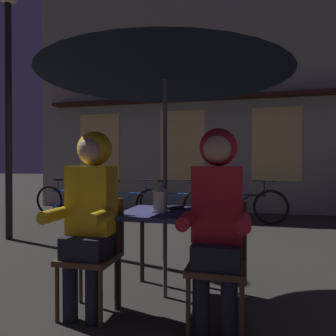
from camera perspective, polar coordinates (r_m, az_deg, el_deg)
name	(u,v)px	position (r m, az deg, el deg)	size (l,w,h in m)	color
ground_plane	(165,297)	(2.98, -0.52, -21.90)	(60.00, 60.00, 0.00)	#2D2B28
cafe_table	(165,223)	(2.80, -0.52, -9.73)	(0.72, 0.72, 0.74)	navy
patio_umbrella	(165,57)	(2.90, -0.52, 19.09)	(2.10, 2.10, 2.31)	#4C4C51
lantern	(160,198)	(2.71, -1.44, -5.30)	(0.11, 0.11, 0.23)	white
chair_left	(94,248)	(2.65, -12.97, -13.62)	(0.40, 0.40, 0.87)	#513823
chair_right	(218,256)	(2.40, 8.80, -15.18)	(0.40, 0.40, 0.87)	#513823
person_left_hooded	(90,203)	(2.54, -13.57, -6.07)	(0.45, 0.56, 1.40)	black
person_right_hooded	(217,207)	(2.27, 8.70, -6.87)	(0.45, 0.56, 1.40)	black
shopfront_building	(229,85)	(8.30, 10.67, 14.26)	(10.00, 0.93, 6.20)	#9E9389
street_lamp	(8,60)	(5.67, -26.45, 16.72)	(0.32, 0.32, 3.88)	black
bicycle_nearest	(70,200)	(7.46, -17.03, -5.45)	(1.68, 0.08, 0.84)	black
bicycle_second	(127,203)	(6.67, -7.21, -6.16)	(1.68, 0.16, 0.84)	black
bicycle_third	(175,204)	(6.52, 1.24, -6.32)	(1.65, 0.42, 0.84)	black
bicycle_fourth	(243,205)	(6.46, 13.17, -6.39)	(1.67, 0.32, 0.84)	black
book	(172,208)	(2.93, 0.76, -7.01)	(0.20, 0.14, 0.02)	black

